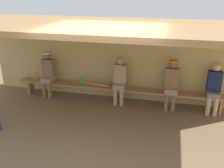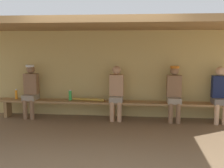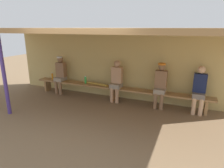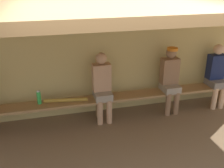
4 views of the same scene
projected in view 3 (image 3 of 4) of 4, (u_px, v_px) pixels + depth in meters
name	position (u px, v px, depth m)	size (l,w,h in m)	color
ground_plane	(92.00, 120.00, 5.15)	(24.00, 24.00, 0.00)	brown
back_wall	(119.00, 65.00, 6.62)	(8.00, 0.20, 2.20)	tan
dugout_roof	(103.00, 30.00, 5.15)	(8.00, 2.80, 0.12)	#9E7547
support_post	(4.00, 76.00, 5.22)	(0.10, 0.10, 2.20)	#4C388C
bench	(114.00, 89.00, 6.42)	(6.00, 0.36, 0.46)	#9E7547
player_in_white	(116.00, 79.00, 6.30)	(0.34, 0.42, 1.34)	gray
player_rightmost	(60.00, 73.00, 7.11)	(0.34, 0.42, 1.34)	gray
player_leftmost	(199.00, 88.00, 5.39)	(0.34, 0.42, 1.34)	slate
player_with_sunglasses	(160.00, 83.00, 5.78)	(0.34, 0.42, 1.34)	gray
water_bottle_green	(86.00, 80.00, 6.81)	(0.07, 0.07, 0.26)	green
water_bottle_orange	(52.00, 76.00, 7.33)	(0.06, 0.06, 0.26)	orange
baseball_bat	(97.00, 84.00, 6.62)	(0.07, 0.07, 0.80)	#B28C33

